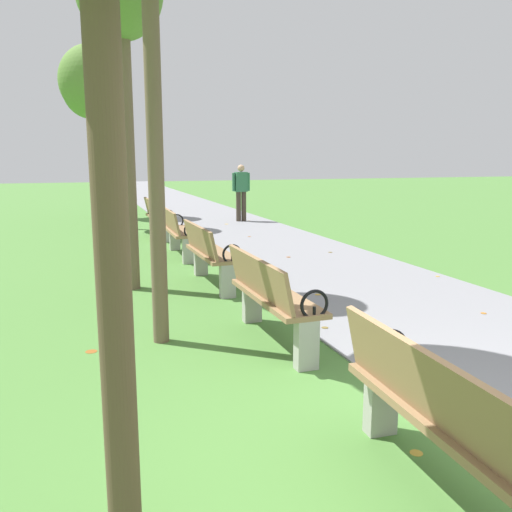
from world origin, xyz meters
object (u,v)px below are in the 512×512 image
object	(u,v)px
park_bench_1	(443,417)
tree_3	(120,10)
tree_5	(90,90)
park_bench_4	(178,231)
pedestrian_walking	(241,190)
park_bench_5	(158,217)
park_bench_3	(209,253)
park_bench_2	(271,296)
tree_4	(92,82)

from	to	relation	value
park_bench_1	tree_3	world-z (taller)	tree_3
tree_5	park_bench_1	bearing A→B (deg)	-85.63
park_bench_4	tree_5	world-z (taller)	tree_5
pedestrian_walking	park_bench_5	bearing A→B (deg)	-139.26
park_bench_3	tree_3	distance (m)	3.44
tree_5	park_bench_2	bearing A→B (deg)	-84.72
park_bench_5	tree_5	world-z (taller)	tree_5
tree_3	pedestrian_walking	size ratio (longest dim) A/B	2.84
tree_4	tree_5	distance (m)	2.82
park_bench_5	pedestrian_walking	xyz separation A→B (m)	(2.76, 2.37, 0.44)
park_bench_1	tree_5	distance (m)	15.86
park_bench_2	tree_3	xyz separation A→B (m)	(-1.10, 2.78, 3.26)
park_bench_3	pedestrian_walking	world-z (taller)	pedestrian_walking
tree_3	tree_4	xyz separation A→B (m)	(-0.13, 7.18, 0.00)
park_bench_3	park_bench_5	xyz separation A→B (m)	(-0.00, 5.03, 0.00)
park_bench_1	park_bench_5	distance (m)	10.28
park_bench_2	tree_4	xyz separation A→B (m)	(-1.22, 9.97, 3.26)
park_bench_1	park_bench_5	world-z (taller)	same
tree_3	tree_4	bearing A→B (deg)	91.02
park_bench_4	pedestrian_walking	world-z (taller)	pedestrian_walking
park_bench_2	park_bench_3	size ratio (longest dim) A/B	1.00
park_bench_1	park_bench_4	size ratio (longest dim) A/B	1.01
park_bench_2	park_bench_5	distance (m)	7.62
park_bench_4	park_bench_1	bearing A→B (deg)	-90.00
park_bench_4	park_bench_2	bearing A→B (deg)	-90.00
park_bench_2	park_bench_5	size ratio (longest dim) A/B	1.00
park_bench_5	park_bench_2	bearing A→B (deg)	-90.00
park_bench_2	park_bench_3	xyz separation A→B (m)	(0.00, 2.59, 0.00)
park_bench_1	tree_5	size ratio (longest dim) A/B	0.34
pedestrian_walking	park_bench_1	bearing A→B (deg)	-102.29
park_bench_5	pedestrian_walking	size ratio (longest dim) A/B	0.99
park_bench_3	tree_4	size ratio (longest dim) A/B	0.34
park_bench_1	pedestrian_walking	size ratio (longest dim) A/B	1.00
park_bench_4	tree_5	size ratio (longest dim) A/B	0.33
park_bench_1	tree_3	size ratio (longest dim) A/B	0.35
tree_4	park_bench_2	bearing A→B (deg)	-83.00
park_bench_3	tree_5	distance (m)	10.80
park_bench_2	park_bench_3	world-z (taller)	same
park_bench_1	park_bench_4	world-z (taller)	same
tree_4	park_bench_3	bearing A→B (deg)	-80.58
park_bench_1	park_bench_3	xyz separation A→B (m)	(-0.00, 5.26, 0.00)
park_bench_1	park_bench_5	bearing A→B (deg)	90.00
tree_3	tree_4	size ratio (longest dim) A/B	0.99
park_bench_3	tree_4	bearing A→B (deg)	99.42
tree_3	park_bench_3	bearing A→B (deg)	-9.93
park_bench_4	pedestrian_walking	size ratio (longest dim) A/B	0.99
tree_5	park_bench_4	bearing A→B (deg)	-81.31
park_bench_3	pedestrian_walking	bearing A→B (deg)	69.57
park_bench_4	tree_5	distance (m)	8.51
park_bench_2	park_bench_3	distance (m)	2.59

